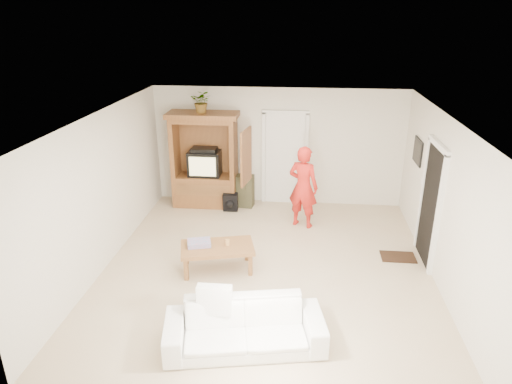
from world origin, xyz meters
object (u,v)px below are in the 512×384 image
at_px(man, 303,187).
at_px(coffee_table, 217,249).
at_px(armoire, 206,166).
at_px(sofa, 245,327).

relative_size(man, coffee_table, 1.27).
relative_size(armoire, man, 1.25).
bearing_deg(coffee_table, armoire, 91.08).
bearing_deg(sofa, man, 68.47).
distance_m(armoire, coffee_table, 2.94).
distance_m(man, sofa, 3.85).
bearing_deg(man, sofa, 101.46).
xyz_separation_m(sofa, coffee_table, (-0.69, 1.85, 0.09)).
height_order(armoire, man, armoire).
height_order(armoire, sofa, armoire).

